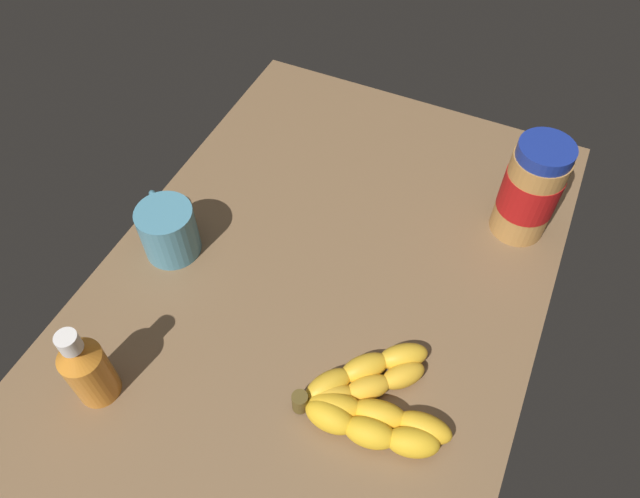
% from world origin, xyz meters
% --- Properties ---
extents(ground_plane, '(0.89, 0.61, 0.04)m').
position_xyz_m(ground_plane, '(0.00, 0.00, -0.02)').
color(ground_plane, brown).
extents(banana_bunch, '(0.16, 0.19, 0.04)m').
position_xyz_m(banana_bunch, '(-0.14, -0.13, 0.02)').
color(banana_bunch, gold).
rests_on(banana_bunch, ground_plane).
extents(peanut_butter_jar, '(0.08, 0.08, 0.16)m').
position_xyz_m(peanut_butter_jar, '(0.22, -0.23, 0.08)').
color(peanut_butter_jar, '#BF8442').
rests_on(peanut_butter_jar, ground_plane).
extents(honey_bottle, '(0.05, 0.05, 0.13)m').
position_xyz_m(honey_bottle, '(-0.26, 0.18, 0.06)').
color(honey_bottle, orange).
rests_on(honey_bottle, ground_plane).
extents(coffee_mug, '(0.09, 0.10, 0.08)m').
position_xyz_m(coffee_mug, '(-0.03, 0.22, 0.04)').
color(coffee_mug, teal).
rests_on(coffee_mug, ground_plane).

